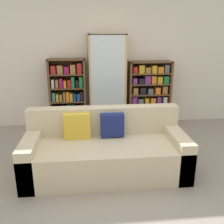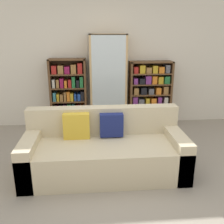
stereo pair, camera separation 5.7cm
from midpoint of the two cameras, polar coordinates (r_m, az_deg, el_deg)
The scene contains 7 objects.
ground_plane at distance 3.21m, azimuth 2.51°, elevation -17.65°, with size 16.00×16.00×0.00m, color gray.
wall_back at distance 5.14m, azimuth -0.93°, elevation 12.01°, with size 7.03×0.06×2.70m.
couch at distance 3.47m, azimuth -1.30°, elevation -8.96°, with size 2.15×0.91×0.85m.
bookshelf_left at distance 5.06m, azimuth -9.47°, elevation 3.88°, with size 0.71×0.32×1.38m.
display_cabinet at distance 4.98m, azimuth -0.59°, elevation 6.87°, with size 0.72×0.36×1.84m.
bookshelf_right at distance 5.19m, azimuth 8.96°, elevation 4.05°, with size 0.85×0.32×1.32m.
wine_bottle at distance 4.58m, azimuth 5.20°, elevation -4.43°, with size 0.08×0.08×0.34m.
Camera 2 is at (-0.33, -2.60, 1.85)m, focal length 40.00 mm.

